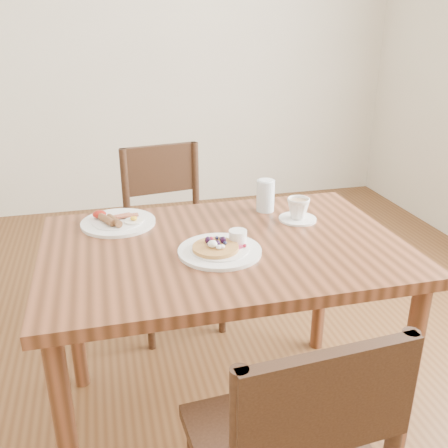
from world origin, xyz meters
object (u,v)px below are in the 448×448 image
dining_table (224,269)px  pancake_plate (221,248)px  water_glass (266,196)px  teacup_saucer (298,210)px  chair_far (170,229)px  breakfast_plate (117,221)px

dining_table → pancake_plate: 0.13m
pancake_plate → water_glass: (0.26, 0.32, 0.05)m
pancake_plate → water_glass: size_ratio=2.20×
teacup_saucer → water_glass: 0.15m
chair_far → pancake_plate: size_ratio=3.26×
breakfast_plate → water_glass: bearing=0.2°
chair_far → pancake_plate: (0.05, -0.84, 0.27)m
teacup_saucer → water_glass: bearing=124.9°
pancake_plate → teacup_saucer: teacup_saucer is taller
dining_table → teacup_saucer: teacup_saucer is taller
chair_far → breakfast_plate: chair_far is taller
chair_far → teacup_saucer: chair_far is taller
chair_far → pancake_plate: chair_far is taller
dining_table → pancake_plate: size_ratio=4.44×
dining_table → pancake_plate: (-0.03, -0.06, 0.11)m
dining_table → breakfast_plate: bearing=142.7°
dining_table → breakfast_plate: breakfast_plate is taller
chair_far → dining_table: bearing=87.4°
dining_table → chair_far: (-0.08, 0.77, -0.16)m
pancake_plate → breakfast_plate: size_ratio=1.00×
breakfast_plate → teacup_saucer: size_ratio=1.93×
dining_table → water_glass: bearing=48.2°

